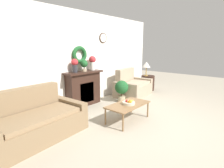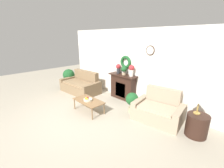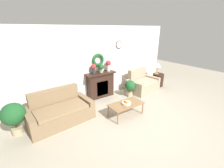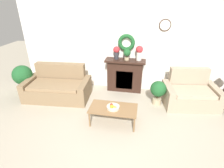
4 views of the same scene
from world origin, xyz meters
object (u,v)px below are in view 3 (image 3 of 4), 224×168
Objects in this scene: couch_left at (60,111)px; table_lamp at (158,65)px; fruit_bowl at (126,103)px; vase_on_mantel_right at (108,65)px; potted_plant_on_mantel at (101,67)px; side_table_by_loveseat at (158,80)px; vase_on_mantel_left at (94,68)px; potted_plant_floor_by_couch at (14,115)px; coffee_table at (126,105)px; fireplace at (101,85)px; potted_plant_floor_by_loveseat at (130,86)px; loveseat_right at (142,84)px.

table_lamp is at bearing -0.21° from couch_left.
table_lamp reaches higher than fruit_bowl.
potted_plant_on_mantel is (-0.35, -0.02, -0.05)m from vase_on_mantel_right.
couch_left is 2.22m from potted_plant_on_mantel.
vase_on_mantel_left is (-3.16, 0.49, 0.93)m from side_table_by_loveseat.
table_lamp is at bearing 2.86° from potted_plant_floor_by_couch.
vase_on_mantel_right reaches higher than couch_left.
vase_on_mantel_left is at bearing 97.04° from coffee_table.
fireplace is at bearing 171.32° from table_lamp.
side_table_by_loveseat is at bearing 2.32° from potted_plant_floor_by_couch.
potted_plant_on_mantel is 1.37m from potted_plant_floor_by_loveseat.
couch_left is 2.00m from fruit_bowl.
couch_left is 4.73m from table_lamp.
loveseat_right is 0.88m from potted_plant_floor_by_loveseat.
potted_plant_on_mantel is at bearing 145.39° from potted_plant_floor_by_loveseat.
potted_plant_floor_by_couch is (-3.00, -0.71, -0.65)m from potted_plant_on_mantel.
loveseat_right reaches higher than coffee_table.
vase_on_mantel_left reaches higher than side_table_by_loveseat.
fruit_bowl is 0.42× the size of potted_plant_floor_by_loveseat.
potted_plant_floor_by_loveseat is at bearing 44.31° from fruit_bowl.
couch_left is 4.93× the size of vase_on_mantel_left.
couch_left is 6.46× the size of fruit_bowl.
loveseat_right is 2.17× the size of potted_plant_floor_by_loveseat.
fireplace is 3.05m from potted_plant_floor_by_couch.
vase_on_mantel_right is at bearing 168.95° from side_table_by_loveseat.
table_lamp reaches higher than coffee_table.
vase_on_mantel_right reaches higher than coffee_table.
vase_on_mantel_right is at bearing 3.31° from potted_plant_on_mantel.
loveseat_right reaches higher than potted_plant_floor_by_loveseat.
loveseat_right is at bearing -12.98° from vase_on_mantel_left.
fruit_bowl is 1.92m from vase_on_mantel_right.
potted_plant_on_mantel is (0.31, -0.02, -0.02)m from vase_on_mantel_left.
vase_on_mantel_left reaches higher than table_lamp.
table_lamp is at bearing 23.20° from fruit_bowl.
vase_on_mantel_right reaches higher than fireplace.
potted_plant_on_mantel is at bearing 13.25° from potted_plant_floor_by_couch.
table_lamp is at bearing -10.16° from vase_on_mantel_right.
potted_plant_floor_by_couch is (-3.34, -0.73, -0.70)m from vase_on_mantel_right.
table_lamp is at bearing 141.34° from side_table_by_loveseat.
couch_left is 2.13× the size of potted_plant_floor_by_couch.
vase_on_mantel_right reaches higher than fruit_bowl.
table_lamp is (2.89, 1.22, 0.64)m from coffee_table.
loveseat_right is 2.23m from coffee_table.
vase_on_mantel_left reaches higher than coffee_table.
loveseat_right is (1.83, -0.48, -0.20)m from fireplace.
loveseat_right reaches higher than couch_left.
coffee_table is at bearing -157.19° from table_lamp.
potted_plant_floor_by_couch is at bearing -166.31° from fireplace.
fireplace is 2.90m from table_lamp.
vase_on_mantel_right is 1.29× the size of potted_plant_on_mantel.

